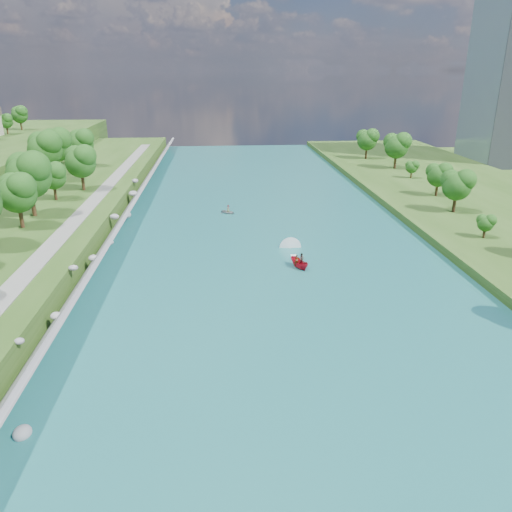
{
  "coord_description": "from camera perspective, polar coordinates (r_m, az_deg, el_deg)",
  "views": [
    {
      "loc": [
        -7.91,
        -57.61,
        27.63
      ],
      "look_at": [
        -2.72,
        9.64,
        2.5
      ],
      "focal_mm": 35.0,
      "sensor_mm": 36.0,
      "label": 1
    }
  ],
  "objects": [
    {
      "name": "ground",
      "position": [
        64.39,
        3.09,
        -5.01
      ],
      "size": [
        260.0,
        260.0,
        0.0
      ],
      "primitive_type": "plane",
      "color": "#2D5119",
      "rests_on": "ground"
    },
    {
      "name": "river_water",
      "position": [
        82.75,
        1.33,
        0.96
      ],
      "size": [
        55.0,
        240.0,
        0.1
      ],
      "primitive_type": "cube",
      "color": "#185A5C",
      "rests_on": "ground"
    },
    {
      "name": "motorboat",
      "position": [
        75.88,
        4.74,
        -0.39
      ],
      "size": [
        3.6,
        18.88,
        2.11
      ],
      "rotation": [
        0.0,
        0.0,
        3.56
      ],
      "color": "red",
      "rests_on": "river_water"
    },
    {
      "name": "riverside_path",
      "position": [
        84.9,
        -21.07,
        2.56
      ],
      "size": [
        3.0,
        200.0,
        0.1
      ],
      "primitive_type": "cube",
      "color": "gray",
      "rests_on": "berm_west"
    },
    {
      "name": "trees_east",
      "position": [
        110.74,
        20.84,
        8.16
      ],
      "size": [
        16.5,
        144.57,
        11.81
      ],
      "color": "#1E4412",
      "rests_on": "berm_east"
    },
    {
      "name": "riprap_bank",
      "position": [
        83.3,
        -16.63,
        1.5
      ],
      "size": [
        4.63,
        236.0,
        4.45
      ],
      "color": "slate",
      "rests_on": "ground"
    },
    {
      "name": "raft",
      "position": [
        102.95,
        -3.19,
        5.12
      ],
      "size": [
        3.93,
        3.83,
        1.7
      ],
      "rotation": [
        0.0,
        0.0,
        0.86
      ],
      "color": "gray",
      "rests_on": "river_water"
    }
  ]
}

